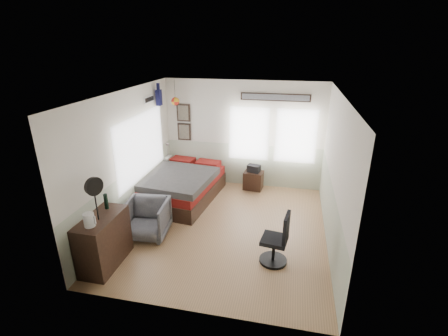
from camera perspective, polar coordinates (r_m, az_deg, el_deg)
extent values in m
cube|color=#A1754E|center=(6.74, 0.12, -10.48)|extent=(4.00, 4.50, 0.01)
cube|color=silver|center=(8.23, 3.39, 5.86)|extent=(4.00, 0.02, 2.70)
cube|color=silver|center=(4.18, -6.38, -10.62)|extent=(4.00, 0.02, 2.70)
cube|color=silver|center=(6.80, -16.59, 1.59)|extent=(0.02, 4.50, 2.70)
cube|color=silver|center=(6.07, 18.94, -1.11)|extent=(0.02, 4.50, 2.70)
cube|color=white|center=(5.78, 0.14, 12.91)|extent=(4.00, 4.50, 0.02)
cube|color=beige|center=(8.48, 3.27, 0.63)|extent=(4.00, 0.01, 1.10)
cube|color=beige|center=(7.10, -15.86, -4.50)|extent=(0.01, 4.50, 1.10)
cube|color=beige|center=(6.40, 18.01, -7.73)|extent=(0.01, 4.50, 1.10)
cube|color=silver|center=(7.21, -14.38, 3.78)|extent=(0.03, 2.20, 1.35)
cube|color=silver|center=(8.16, 4.40, 6.06)|extent=(0.95, 0.03, 1.30)
cube|color=silver|center=(8.10, 12.52, 5.48)|extent=(0.95, 0.03, 1.30)
cube|color=black|center=(8.56, -7.01, 6.35)|extent=(0.35, 0.03, 0.45)
cube|color=black|center=(8.45, -7.16, 9.62)|extent=(0.35, 0.03, 0.45)
cube|color=#7F7259|center=(8.55, -7.05, 6.32)|extent=(0.27, 0.01, 0.37)
cube|color=#7F7259|center=(8.43, -7.20, 9.60)|extent=(0.27, 0.01, 0.37)
cube|color=black|center=(7.92, 9.00, 12.20)|extent=(1.65, 0.03, 0.18)
cube|color=gray|center=(7.90, 8.99, 12.18)|extent=(1.58, 0.01, 0.13)
cube|color=white|center=(7.54, -13.05, 11.69)|extent=(0.02, 0.48, 0.14)
sphere|color=red|center=(8.17, -8.56, 11.52)|extent=(0.20, 0.20, 0.20)
cube|color=black|center=(7.89, -7.51, -4.14)|extent=(1.77, 2.34, 0.35)
cube|color=maroon|center=(7.78, -7.61, -2.34)|extent=(1.73, 2.29, 0.20)
cube|color=#484543|center=(7.51, -8.27, -1.84)|extent=(1.76, 1.80, 0.15)
cube|color=maroon|center=(8.59, -8.02, 1.21)|extent=(0.64, 0.44, 0.15)
cube|color=maroon|center=(8.38, -3.41, 0.87)|extent=(0.64, 0.44, 0.15)
cube|color=black|center=(5.89, -20.38, -11.92)|extent=(0.48, 1.00, 0.90)
imported|color=slate|center=(6.49, -13.40, -8.67)|extent=(0.85, 0.87, 0.73)
cube|color=black|center=(8.33, 5.18, -2.16)|extent=(0.51, 0.42, 0.47)
cylinder|color=black|center=(5.89, 8.61, -15.74)|extent=(0.48, 0.48, 0.05)
cylinder|color=black|center=(5.77, 8.72, -14.11)|extent=(0.05, 0.05, 0.37)
cube|color=black|center=(5.65, 8.85, -12.37)|extent=(0.48, 0.48, 0.07)
cube|color=black|center=(5.48, 10.91, -10.28)|extent=(0.11, 0.39, 0.48)
cylinder|color=silver|center=(5.42, -22.64, -8.42)|extent=(0.17, 0.17, 0.22)
cube|color=silver|center=(5.36, -21.77, -8.49)|extent=(0.02, 0.02, 0.13)
cylinder|color=black|center=(5.84, -20.04, -5.54)|extent=(0.07, 0.07, 0.27)
cylinder|color=black|center=(5.49, -21.57, -5.83)|extent=(0.02, 0.02, 0.56)
cylinder|color=black|center=(5.37, -22.01, -2.96)|extent=(0.16, 0.28, 0.28)
cylinder|color=black|center=(5.34, -21.67, -3.01)|extent=(0.13, 0.29, 0.30)
cube|color=black|center=(8.21, 5.26, -0.09)|extent=(0.35, 0.27, 0.18)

